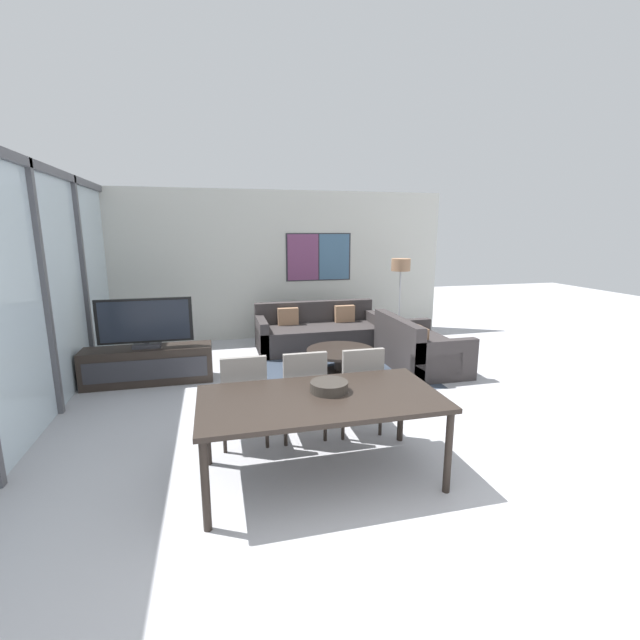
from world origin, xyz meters
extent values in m
plane|color=#B2B2B7|center=(0.00, 0.00, 0.00)|extent=(24.00, 24.00, 0.00)
cube|color=silver|center=(0.00, 5.98, 1.40)|extent=(6.87, 0.06, 2.80)
cube|color=#2D2D33|center=(0.90, 5.94, 1.55)|extent=(1.29, 0.01, 0.92)
cube|color=#753D66|center=(0.59, 5.94, 1.55)|extent=(0.61, 0.02, 0.88)
cube|color=#426684|center=(1.21, 5.94, 1.55)|extent=(0.61, 0.02, 0.88)
cube|color=silver|center=(-2.93, 2.99, 1.40)|extent=(0.02, 5.98, 2.80)
cube|color=#515156|center=(-2.90, 2.99, 2.75)|extent=(0.07, 5.98, 0.10)
cube|color=#515156|center=(-2.90, 2.99, 1.40)|extent=(0.07, 0.08, 2.80)
cube|color=#515156|center=(-2.90, 4.49, 1.40)|extent=(0.07, 0.08, 2.80)
cube|color=#333D4C|center=(0.66, 3.60, 0.00)|extent=(2.40, 2.00, 0.01)
cube|color=black|center=(-2.03, 3.80, 0.25)|extent=(1.69, 0.43, 0.50)
cube|color=#2D2D33|center=(-2.03, 3.58, 0.25)|extent=(1.56, 0.01, 0.28)
cube|color=#2D2D33|center=(-2.03, 3.80, 0.53)|extent=(0.36, 0.20, 0.05)
cube|color=#2D2D33|center=(-2.03, 3.80, 0.59)|extent=(0.06, 0.03, 0.08)
cube|color=black|center=(-2.03, 3.80, 0.88)|extent=(1.23, 0.04, 0.61)
cube|color=black|center=(-2.03, 3.78, 0.88)|extent=(1.14, 0.01, 0.55)
cube|color=#383333|center=(0.66, 4.89, 0.21)|extent=(2.18, 0.96, 0.42)
cube|color=#383333|center=(0.66, 5.29, 0.40)|extent=(2.18, 0.16, 0.79)
cube|color=#383333|center=(-0.36, 4.89, 0.30)|extent=(0.14, 0.96, 0.60)
cube|color=#383333|center=(1.68, 4.89, 0.30)|extent=(0.14, 0.96, 0.60)
cube|color=#9E7556|center=(0.14, 5.11, 0.57)|extent=(0.36, 0.12, 0.30)
cube|color=#9E7556|center=(1.18, 5.11, 0.57)|extent=(0.36, 0.12, 0.30)
cube|color=#383333|center=(1.93, 3.53, 0.21)|extent=(0.96, 1.51, 0.42)
cube|color=#383333|center=(1.53, 3.53, 0.40)|extent=(0.16, 1.51, 0.79)
cube|color=#383333|center=(1.93, 2.85, 0.30)|extent=(0.96, 0.14, 0.60)
cube|color=#383333|center=(1.93, 4.21, 0.30)|extent=(0.96, 0.14, 0.60)
cube|color=#9E7556|center=(1.71, 3.19, 0.57)|extent=(0.12, 0.36, 0.30)
cylinder|color=black|center=(0.66, 3.60, 0.01)|extent=(0.45, 0.45, 0.03)
cylinder|color=black|center=(0.66, 3.60, 0.15)|extent=(0.18, 0.18, 0.30)
cylinder|color=black|center=(0.66, 3.60, 0.32)|extent=(1.01, 1.01, 0.04)
cube|color=black|center=(-0.30, 0.99, 0.71)|extent=(1.99, 1.01, 0.04)
cylinder|color=black|center=(-1.23, 0.54, 0.35)|extent=(0.06, 0.06, 0.69)
cylinder|color=black|center=(0.64, 0.54, 0.35)|extent=(0.06, 0.06, 0.69)
cylinder|color=black|center=(-1.23, 1.44, 0.35)|extent=(0.06, 0.06, 0.69)
cylinder|color=black|center=(0.64, 1.44, 0.35)|extent=(0.06, 0.06, 0.69)
cube|color=gray|center=(-0.88, 1.81, 0.42)|extent=(0.46, 0.46, 0.06)
cube|color=gray|center=(-0.88, 1.60, 0.69)|extent=(0.42, 0.05, 0.48)
cylinder|color=black|center=(-1.08, 1.61, 0.20)|extent=(0.04, 0.04, 0.39)
cylinder|color=black|center=(-0.68, 1.61, 0.20)|extent=(0.04, 0.04, 0.39)
cylinder|color=black|center=(-1.08, 2.01, 0.20)|extent=(0.04, 0.04, 0.39)
cylinder|color=black|center=(-0.68, 2.01, 0.20)|extent=(0.04, 0.04, 0.39)
cube|color=gray|center=(-0.30, 1.80, 0.42)|extent=(0.46, 0.46, 0.06)
cube|color=gray|center=(-0.30, 1.60, 0.69)|extent=(0.42, 0.05, 0.48)
cylinder|color=black|center=(-0.50, 1.60, 0.20)|extent=(0.04, 0.04, 0.39)
cylinder|color=black|center=(-0.10, 1.60, 0.20)|extent=(0.04, 0.04, 0.39)
cylinder|color=black|center=(-0.50, 2.00, 0.20)|extent=(0.04, 0.04, 0.39)
cylinder|color=black|center=(-0.10, 2.00, 0.20)|extent=(0.04, 0.04, 0.39)
cube|color=gray|center=(0.28, 1.79, 0.42)|extent=(0.46, 0.46, 0.06)
cube|color=gray|center=(0.28, 1.58, 0.69)|extent=(0.42, 0.05, 0.48)
cylinder|color=black|center=(0.08, 1.59, 0.20)|extent=(0.04, 0.04, 0.39)
cylinder|color=black|center=(0.48, 1.59, 0.20)|extent=(0.04, 0.04, 0.39)
cylinder|color=black|center=(0.08, 1.99, 0.20)|extent=(0.04, 0.04, 0.39)
cylinder|color=black|center=(0.48, 1.99, 0.20)|extent=(0.04, 0.04, 0.39)
cylinder|color=#332D28|center=(-0.20, 1.08, 0.78)|extent=(0.32, 0.32, 0.09)
torus|color=#332D28|center=(-0.20, 1.08, 0.81)|extent=(0.32, 0.32, 0.02)
cylinder|color=#2D2D33|center=(2.16, 4.90, 0.01)|extent=(0.28, 0.28, 0.02)
cylinder|color=#B7B7BC|center=(2.16, 4.90, 0.69)|extent=(0.03, 0.03, 1.32)
cylinder|color=#9E7556|center=(2.16, 4.90, 1.46)|extent=(0.34, 0.34, 0.22)
camera|label=1|loc=(-1.10, -2.22, 2.08)|focal=24.00mm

